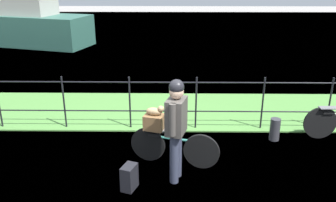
# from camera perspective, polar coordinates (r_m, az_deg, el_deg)

# --- Properties ---
(ground_plane) EXTENTS (60.00, 60.00, 0.00)m
(ground_plane) POSITION_cam_1_polar(r_m,az_deg,el_deg) (5.87, -1.36, -12.54)
(ground_plane) COLOR #9E9993
(grass_strip) EXTENTS (27.00, 2.40, 0.03)m
(grass_strip) POSITION_cam_1_polar(r_m,az_deg,el_deg) (8.55, -0.61, -1.48)
(grass_strip) COLOR #569342
(grass_strip) RESTS_ON ground
(harbor_water) EXTENTS (30.00, 30.00, 0.00)m
(harbor_water) POSITION_cam_1_polar(r_m,az_deg,el_deg) (15.20, 0.04, 8.18)
(harbor_water) COLOR slate
(harbor_water) RESTS_ON ground
(iron_fence) EXTENTS (18.04, 0.04, 1.15)m
(iron_fence) POSITION_cam_1_polar(r_m,az_deg,el_deg) (7.36, -0.83, 0.22)
(iron_fence) COLOR black
(iron_fence) RESTS_ON ground
(bicycle_main) EXTENTS (1.53, 0.46, 0.62)m
(bicycle_main) POSITION_cam_1_polar(r_m,az_deg,el_deg) (6.14, 0.84, -7.37)
(bicycle_main) COLOR black
(bicycle_main) RESTS_ON ground
(wooden_crate) EXTENTS (0.39, 0.35, 0.26)m
(wooden_crate) POSITION_cam_1_polar(r_m,az_deg,el_deg) (6.05, -2.24, -3.41)
(wooden_crate) COLOR brown
(wooden_crate) RESTS_ON bicycle_main
(terrier_dog) EXTENTS (0.32, 0.21, 0.18)m
(terrier_dog) POSITION_cam_1_polar(r_m,az_deg,el_deg) (5.96, -2.04, -1.60)
(terrier_dog) COLOR tan
(terrier_dog) RESTS_ON wooden_crate
(cyclist_person) EXTENTS (0.36, 0.52, 1.68)m
(cyclist_person) POSITION_cam_1_polar(r_m,az_deg,el_deg) (5.42, 1.33, -3.41)
(cyclist_person) COLOR #383D51
(cyclist_person) RESTS_ON ground
(backpack_on_paving) EXTENTS (0.27, 0.32, 0.40)m
(backpack_on_paving) POSITION_cam_1_polar(r_m,az_deg,el_deg) (5.58, -6.25, -12.13)
(backpack_on_paving) COLOR black
(backpack_on_paving) RESTS_ON ground
(mooring_bollard) EXTENTS (0.20, 0.20, 0.45)m
(mooring_bollard) POSITION_cam_1_polar(r_m,az_deg,el_deg) (7.34, 16.83, -4.39)
(mooring_bollard) COLOR #38383D
(mooring_bollard) RESTS_ON ground
(moored_boat_near) EXTENTS (5.93, 3.48, 3.93)m
(moored_boat_near) POSITION_cam_1_polar(r_m,az_deg,el_deg) (17.49, -21.59, 11.34)
(moored_boat_near) COLOR #336656
(moored_boat_near) RESTS_ON ground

